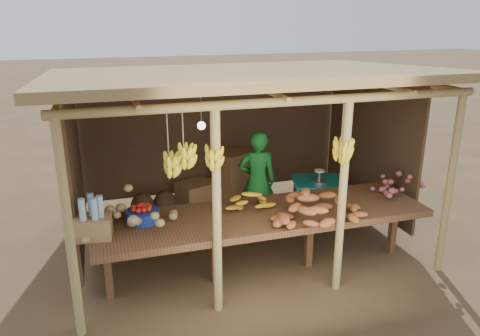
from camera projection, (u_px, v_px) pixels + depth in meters
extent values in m
plane|color=brown|center=(240.00, 239.00, 6.58)|extent=(60.00, 60.00, 0.00)
cylinder|color=tan|center=(69.00, 233.00, 4.28)|extent=(0.09, 0.09, 2.20)
cylinder|color=tan|center=(449.00, 186.00, 5.45)|extent=(0.09, 0.09, 2.20)
cylinder|color=tan|center=(77.00, 148.00, 7.01)|extent=(0.09, 0.09, 2.20)
cylinder|color=tan|center=(330.00, 129.00, 8.17)|extent=(0.09, 0.09, 2.20)
cylinder|color=tan|center=(217.00, 215.00, 4.67)|extent=(0.09, 0.09, 2.20)
cylinder|color=tan|center=(342.00, 199.00, 5.06)|extent=(0.09, 0.09, 2.20)
cylinder|color=tan|center=(285.00, 102.00, 4.52)|extent=(4.40, 0.09, 0.09)
cylinder|color=tan|center=(212.00, 69.00, 7.25)|extent=(4.40, 0.09, 0.09)
cube|color=#997647|center=(240.00, 74.00, 5.86)|extent=(4.70, 3.50, 0.28)
cube|color=#4D3624|center=(213.00, 131.00, 7.54)|extent=(4.20, 0.04, 1.98)
cube|color=#4D3624|center=(75.00, 166.00, 5.80)|extent=(0.04, 2.40, 1.98)
cube|color=#4D3624|center=(370.00, 141.00, 6.95)|extent=(0.04, 2.40, 1.98)
cube|color=brown|center=(264.00, 216.00, 5.47)|extent=(3.90, 1.05, 0.08)
cube|color=brown|center=(108.00, 269.00, 5.10)|extent=(0.08, 0.08, 0.72)
cube|color=brown|center=(215.00, 254.00, 5.43)|extent=(0.08, 0.08, 0.72)
cube|color=brown|center=(309.00, 240.00, 5.77)|extent=(0.08, 0.08, 0.72)
cube|color=brown|center=(393.00, 227.00, 6.10)|extent=(0.08, 0.08, 0.72)
cylinder|color=navy|center=(142.00, 216.00, 5.22)|extent=(0.37, 0.37, 0.13)
cube|color=#956B42|center=(93.00, 227.00, 4.83)|extent=(0.39, 0.32, 0.23)
imported|color=#187029|center=(257.00, 181.00, 6.66)|extent=(0.61, 0.47, 1.48)
cube|color=brown|center=(318.00, 203.00, 7.01)|extent=(0.79, 0.72, 0.61)
cube|color=#0B8179|center=(319.00, 182.00, 6.91)|extent=(0.88, 0.81, 0.06)
cube|color=#956B42|center=(235.00, 192.00, 7.63)|extent=(0.70, 0.65, 0.45)
cube|color=#956B42|center=(235.00, 165.00, 7.48)|extent=(0.70, 0.65, 0.45)
cube|color=#956B42|center=(197.00, 196.00, 7.45)|extent=(0.70, 0.65, 0.45)
ellipsoid|color=#4D3624|center=(143.00, 206.00, 7.13)|extent=(0.38, 0.38, 0.51)
ellipsoid|color=#4D3624|center=(165.00, 203.00, 7.23)|extent=(0.38, 0.38, 0.51)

